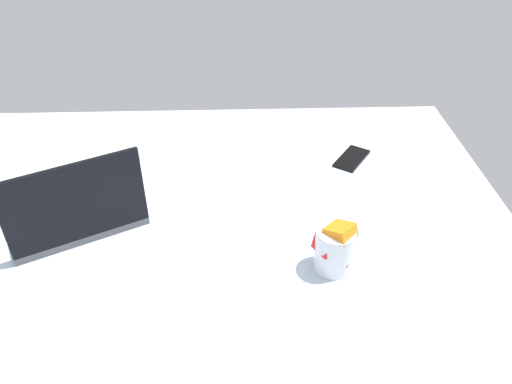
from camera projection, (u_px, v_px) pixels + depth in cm
name	position (u px, v px, depth cm)	size (l,w,h in cm)	color
bed_mattress	(176.00, 263.00, 131.68)	(180.00, 140.00, 18.00)	silver
laptop	(75.00, 212.00, 127.56)	(39.84, 35.45, 23.00)	#4C4C51
snack_cup	(334.00, 248.00, 114.22)	(10.34, 9.05, 13.42)	silver
cell_phone	(352.00, 158.00, 155.49)	(6.80, 14.00, 0.80)	black
charger_cable	(104.00, 176.00, 147.94)	(17.00, 0.60, 0.60)	black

